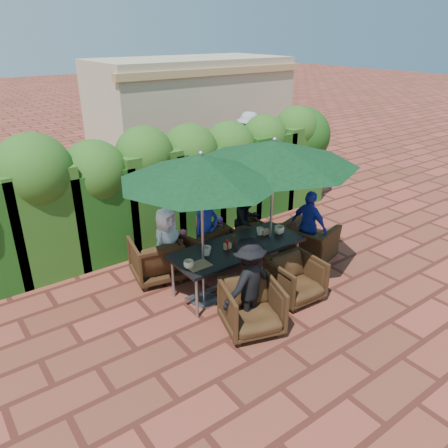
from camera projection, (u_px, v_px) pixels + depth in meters
ground at (239, 281)px, 7.54m from camera, size 80.00×80.00×0.00m
dining_table at (237, 250)px, 7.14m from camera, size 2.25×0.90×0.75m
umbrella_left at (201, 168)px, 6.09m from camera, size 2.38×2.38×2.46m
umbrella_right at (274, 153)px, 6.85m from camera, size 2.68×2.68×2.46m
chair_far_left at (156, 257)px, 7.50m from camera, size 0.94×0.90×0.83m
chair_far_mid at (199, 244)px, 7.96m from camera, size 0.95×0.91×0.82m
chair_far_right at (240, 234)px, 8.47m from camera, size 0.74×0.70×0.72m
chair_near_left at (252, 305)px, 6.19m from camera, size 0.98×0.94×0.81m
chair_near_right at (296, 277)px, 6.93m from camera, size 0.78×0.74×0.77m
chair_end_right at (308, 236)px, 8.24m from camera, size 0.85×1.09×0.84m
adult_far_left at (167, 244)px, 7.44m from camera, size 0.73×0.61×1.28m
adult_far_mid at (206, 232)px, 7.76m from camera, size 0.52×0.44×1.38m
adult_far_right at (247, 221)px, 8.32m from camera, size 0.66×0.46×1.28m
adult_near_left at (248, 283)px, 6.19m from camera, size 0.94×0.55×1.38m
adult_end_right at (309, 226)px, 8.04m from camera, size 0.45×0.81×1.34m
child_left at (185, 250)px, 7.77m from camera, size 0.29×0.24×0.79m
child_right at (221, 236)px, 8.32m from camera, size 0.31×0.27×0.78m
pedestrian_a at (195, 160)px, 11.25m from camera, size 1.80×1.12×1.81m
pedestrian_b at (215, 157)px, 11.94m from camera, size 0.90×0.79×1.59m
pedestrian_c at (249, 147)px, 12.29m from camera, size 1.19×1.33×1.93m
cup_a at (189, 264)px, 6.44m from camera, size 0.15×0.15×0.12m
cup_b at (207, 251)px, 6.81m from camera, size 0.15×0.15×0.14m
cup_c at (249, 246)px, 6.98m from camera, size 0.15×0.15×0.12m
cup_d at (260, 231)px, 7.49m from camera, size 0.13×0.13×0.13m
cup_e at (279, 230)px, 7.52m from camera, size 0.17×0.17×0.14m
ketchup_bottle at (227, 245)px, 6.98m from camera, size 0.04×0.04×0.17m
sauce_bottle at (234, 240)px, 7.14m from camera, size 0.04×0.04×0.17m
serving_tray at (199, 265)px, 6.52m from camera, size 0.35×0.25×0.02m
number_block_left at (227, 246)px, 7.01m from camera, size 0.12×0.06×0.10m
number_block_right at (265, 232)px, 7.50m from camera, size 0.12×0.06×0.10m
hedge_wall at (159, 176)px, 8.59m from camera, size 9.10×1.60×2.50m
building at (191, 111)px, 13.92m from camera, size 6.20×3.08×3.20m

